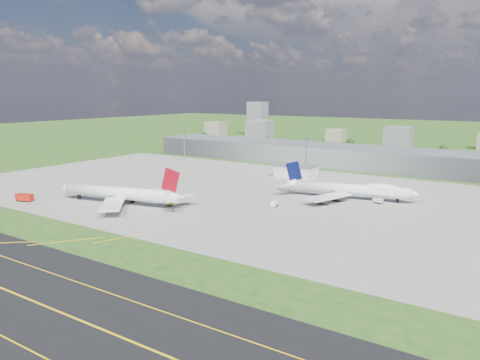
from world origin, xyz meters
The scene contains 21 objects.
ground centered at (0.00, 150.00, 0.00)m, with size 1400.00×1400.00×0.00m, color #244816.
apron centered at (10.00, 40.00, 0.04)m, with size 360.00×190.00×0.08m, color gray.
terminal centered at (0.00, 165.00, 7.50)m, with size 300.00×42.00×15.00m, color gray.
ops_building centered at (10.00, 100.00, 4.00)m, with size 26.00×16.00×8.00m, color silver.
mast_west centered at (-100.00, 115.00, 17.71)m, with size 3.50×2.00×25.90m.
mast_center centered at (10.00, 115.00, 17.71)m, with size 3.50×2.00×25.90m.
airliner_red_twin centered at (-28.91, -18.31, 5.46)m, with size 74.19×57.05×20.48m.
airliner_blue_quad centered at (63.97, 57.28, 5.25)m, with size 71.92×55.69×18.89m.
fire_truck centered at (-75.34, -42.22, 1.97)m, with size 9.61×5.91×3.95m.
tug_yellow centered at (-5.71, -7.76, 0.89)m, with size 3.88×3.28×1.70m.
van_white_near centered at (38.44, 20.80, 1.43)m, with size 3.55×6.06×2.85m.
van_white_far centered at (79.50, 55.59, 1.27)m, with size 5.00×2.63×2.52m.
bldg_far_w centered at (-220.00, 320.00, 9.00)m, with size 24.00×20.00×18.00m, color gray.
bldg_w centered at (-140.00, 300.00, 12.00)m, with size 28.00×22.00×24.00m, color slate.
bldg_cw centered at (-60.00, 340.00, 7.00)m, with size 20.00×18.00×14.00m, color gray.
bldg_c centered at (20.00, 310.00, 11.00)m, with size 26.00×20.00×22.00m, color slate.
bldg_tall_w centered at (-180.00, 360.00, 22.00)m, with size 22.00×20.00×44.00m, color slate.
tree_far_w centered at (-200.00, 270.00, 5.18)m, with size 7.20×7.20×8.80m.
tree_w centered at (-110.00, 265.00, 4.86)m, with size 6.75×6.75×8.25m.
tree_c centered at (-20.00, 280.00, 5.84)m, with size 8.10×8.10×9.90m.
tree_e centered at (70.00, 275.00, 5.51)m, with size 7.65×7.65×9.35m.
Camera 1 is at (149.82, -177.70, 55.76)m, focal length 35.00 mm.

